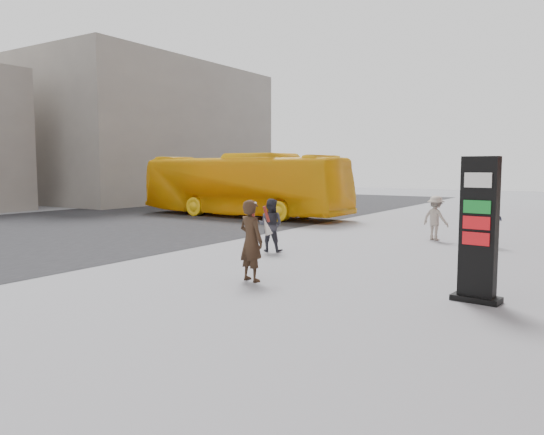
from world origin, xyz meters
The scene contains 9 objects.
ground centered at (0.00, 0.00, 0.00)m, with size 100.00×100.00×0.00m, color #9E9EA3.
road centered at (-13.00, 5.00, 0.00)m, with size 16.00×60.00×0.01m, color black.
bg_building_far centered at (-24.00, 20.00, 5.00)m, with size 10.00×18.00×10.00m, color gray.
info_pylon centered at (3.79, 1.06, 1.35)m, with size 0.90×0.52×2.70m.
woman centered at (-0.76, 0.24, 0.92)m, with size 0.77×0.73×1.79m.
bus centered at (-9.84, 12.34, 1.57)m, with size 2.64×11.29×3.14m, color #F2B30D.
pedestrian_a centered at (-2.63, 3.87, 0.78)m, with size 0.76×0.59×1.57m, color #2D2D36.
pedestrian_b centered at (0.77, 8.95, 0.76)m, with size 0.98×0.56×1.52m, color #9F9184.
pedestrian_c centered at (2.47, 8.60, 0.87)m, with size 1.02×0.43×1.75m, color #333A54.
Camera 1 is at (5.88, -9.15, 2.51)m, focal length 35.00 mm.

